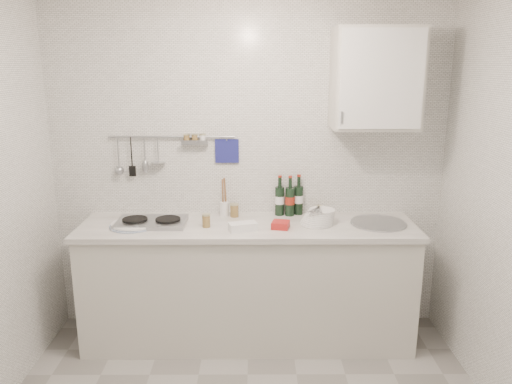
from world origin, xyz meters
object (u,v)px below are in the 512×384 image
at_px(wall_cabinet, 376,79).
at_px(wine_bottles, 289,195).
at_px(utensil_crock, 224,207).
at_px(plate_stack_hob, 133,224).
at_px(plate_stack_sink, 319,217).

bearing_deg(wall_cabinet, wine_bottles, 168.94).
xyz_separation_m(wall_cabinet, utensil_crock, (-1.08, 0.09, -0.96)).
relative_size(wall_cabinet, plate_stack_hob, 2.12).
height_order(wall_cabinet, wine_bottles, wall_cabinet).
height_order(plate_stack_hob, utensil_crock, utensil_crock).
distance_m(plate_stack_hob, utensil_crock, 0.69).
bearing_deg(plate_stack_sink, wall_cabinet, 16.38).
bearing_deg(plate_stack_hob, wine_bottles, 13.88).
distance_m(wall_cabinet, wine_bottles, 1.06).
relative_size(plate_stack_hob, utensil_crock, 1.10).
relative_size(plate_stack_hob, plate_stack_sink, 1.29).
distance_m(plate_stack_sink, wine_bottles, 0.32).
height_order(wall_cabinet, plate_stack_hob, wall_cabinet).
relative_size(plate_stack_sink, utensil_crock, 0.85).
relative_size(wall_cabinet, utensil_crock, 2.32).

